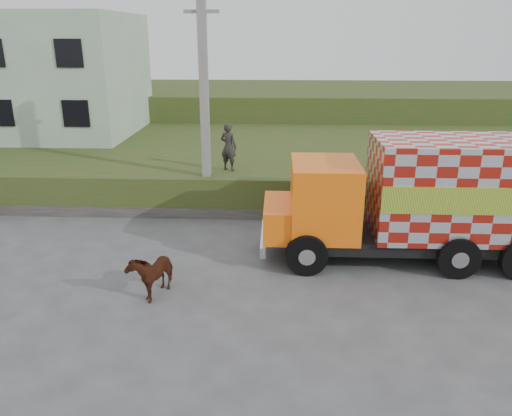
{
  "coord_description": "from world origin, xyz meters",
  "views": [
    {
      "loc": [
        1.66,
        -13.23,
        6.48
      ],
      "look_at": [
        0.97,
        1.58,
        1.3
      ],
      "focal_mm": 35.0,
      "sensor_mm": 36.0,
      "label": 1
    }
  ],
  "objects_px": {
    "cow": "(152,272)",
    "pedestrian": "(229,147)",
    "utility_pole": "(205,106)",
    "cargo_truck": "(419,199)"
  },
  "relations": [
    {
      "from": "utility_pole",
      "to": "pedestrian",
      "type": "xyz_separation_m",
      "value": [
        0.74,
        0.83,
        -1.66
      ]
    },
    {
      "from": "cow",
      "to": "pedestrian",
      "type": "relative_size",
      "value": 0.81
    },
    {
      "from": "cow",
      "to": "pedestrian",
      "type": "distance_m",
      "value": 7.44
    },
    {
      "from": "utility_pole",
      "to": "cow",
      "type": "xyz_separation_m",
      "value": [
        -0.59,
        -6.27,
        -3.45
      ]
    },
    {
      "from": "utility_pole",
      "to": "cow",
      "type": "relative_size",
      "value": 5.41
    },
    {
      "from": "cargo_truck",
      "to": "cow",
      "type": "bearing_deg",
      "value": -160.83
    },
    {
      "from": "cargo_truck",
      "to": "cow",
      "type": "xyz_separation_m",
      "value": [
        -7.41,
        -2.59,
        -1.27
      ]
    },
    {
      "from": "utility_pole",
      "to": "cargo_truck",
      "type": "bearing_deg",
      "value": -28.32
    },
    {
      "from": "cow",
      "to": "utility_pole",
      "type": "bearing_deg",
      "value": 102.79
    },
    {
      "from": "cow",
      "to": "cargo_truck",
      "type": "bearing_deg",
      "value": 37.48
    }
  ]
}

